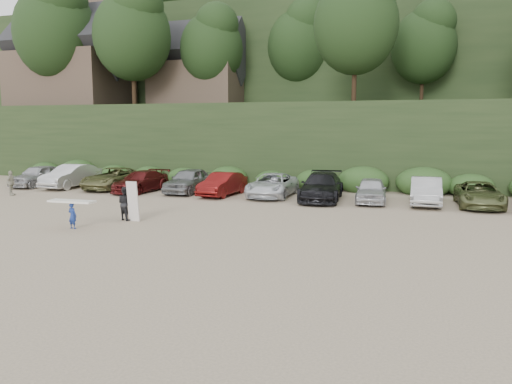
% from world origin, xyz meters
% --- Properties ---
extents(ground, '(120.00, 120.00, 0.00)m').
position_xyz_m(ground, '(0.00, 0.00, 0.00)').
color(ground, tan).
rests_on(ground, ground).
extents(hillside_backdrop, '(90.00, 41.50, 28.00)m').
position_xyz_m(hillside_backdrop, '(-0.26, 35.93, 11.22)').
color(hillside_backdrop, black).
rests_on(hillside_backdrop, ground).
extents(parked_cars, '(39.80, 5.97, 1.63)m').
position_xyz_m(parked_cars, '(0.32, 10.05, 0.75)').
color(parked_cars, '#ABACB0').
rests_on(parked_cars, ground).
extents(distant_walker, '(0.66, 0.99, 1.56)m').
position_xyz_m(distant_walker, '(-16.56, 5.56, 0.78)').
color(distant_walker, '#9F9C87').
rests_on(distant_walker, ground).
extents(child_surfer, '(2.08, 0.66, 1.24)m').
position_xyz_m(child_surfer, '(-6.19, -1.56, 0.84)').
color(child_surfer, navy).
rests_on(child_surfer, ground).
extents(adult_surfer, '(1.26, 0.81, 1.87)m').
position_xyz_m(adult_surfer, '(-5.08, 0.83, 0.81)').
color(adult_surfer, black).
rests_on(adult_surfer, ground).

